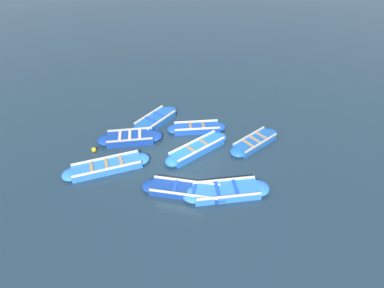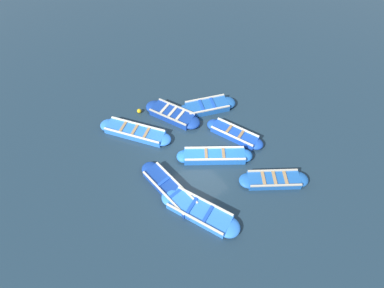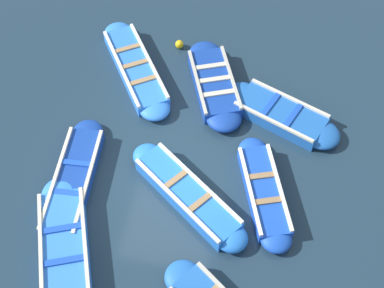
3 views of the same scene
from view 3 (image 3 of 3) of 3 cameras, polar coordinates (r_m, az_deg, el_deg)
The scene contains 9 objects.
ground_plane at distance 12.95m, azimuth -2.57°, elevation -3.52°, with size 120.00×120.00×0.00m, color #1C303F.
boat_broadside at distance 12.46m, azimuth -0.48°, elevation -5.45°, with size 3.39×2.75×0.44m.
boat_bow_out at distance 15.01m, azimuth -6.05°, elevation 8.04°, with size 2.90×3.71×0.39m.
boat_near_quay at distance 13.01m, azimuth -12.55°, elevation -3.88°, with size 1.10×3.76×0.36m.
boat_far_corner at distance 14.03m, azimuth 9.44°, elevation 3.13°, with size 3.38×2.07×0.41m.
boat_alongside at distance 12.64m, azimuth 7.66°, elevation -5.07°, with size 1.77×3.19×0.39m.
boat_outer_left at distance 14.52m, azimuth 2.37°, elevation 6.40°, with size 2.13×3.39×0.43m.
boat_inner_gap at distance 12.20m, azimuth -13.46°, elevation -10.70°, with size 2.29×3.77×0.39m.
buoy_orange_near at distance 15.66m, azimuth -1.35°, elevation 10.58°, with size 0.24×0.24×0.24m, color #EAB214.
Camera 3 is at (2.00, -6.60, 10.97)m, focal length 50.00 mm.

